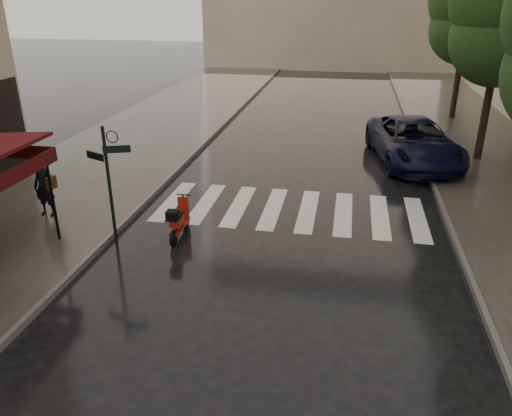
% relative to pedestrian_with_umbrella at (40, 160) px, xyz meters
% --- Properties ---
extents(ground, '(120.00, 120.00, 0.00)m').
position_rel_pedestrian_with_umbrella_xyz_m(ground, '(3.77, -4.10, -1.77)').
color(ground, black).
rests_on(ground, ground).
extents(sidewalk_near, '(6.00, 60.00, 0.12)m').
position_rel_pedestrian_with_umbrella_xyz_m(sidewalk_near, '(-0.73, 7.90, -1.71)').
color(sidewalk_near, '#38332D').
rests_on(sidewalk_near, ground).
extents(sidewalk_far, '(5.50, 60.00, 0.12)m').
position_rel_pedestrian_with_umbrella_xyz_m(sidewalk_far, '(14.02, 7.90, -1.71)').
color(sidewalk_far, '#38332D').
rests_on(sidewalk_far, ground).
extents(curb_near, '(0.12, 60.00, 0.16)m').
position_rel_pedestrian_with_umbrella_xyz_m(curb_near, '(2.32, 7.90, -1.70)').
color(curb_near, '#595651').
rests_on(curb_near, ground).
extents(curb_far, '(0.12, 60.00, 0.16)m').
position_rel_pedestrian_with_umbrella_xyz_m(curb_far, '(11.22, 7.90, -1.70)').
color(curb_far, '#595651').
rests_on(curb_far, ground).
extents(crosswalk, '(7.85, 3.20, 0.01)m').
position_rel_pedestrian_with_umbrella_xyz_m(crosswalk, '(6.74, 1.90, -1.76)').
color(crosswalk, silver).
rests_on(crosswalk, ground).
extents(signpost, '(1.17, 0.29, 3.10)m').
position_rel_pedestrian_with_umbrella_xyz_m(signpost, '(2.57, -1.10, 0.06)').
color(signpost, black).
rests_on(signpost, ground).
extents(tree_mid, '(3.80, 3.80, 8.34)m').
position_rel_pedestrian_with_umbrella_xyz_m(tree_mid, '(13.27, 7.90, 3.82)').
color(tree_mid, black).
rests_on(tree_mid, sidewalk_far).
extents(tree_far, '(3.80, 3.80, 8.16)m').
position_rel_pedestrian_with_umbrella_xyz_m(tree_far, '(13.47, 14.90, 3.69)').
color(tree_far, black).
rests_on(tree_far, sidewalk_far).
extents(pedestrian_with_umbrella, '(1.09, 1.11, 2.48)m').
position_rel_pedestrian_with_umbrella_xyz_m(pedestrian_with_umbrella, '(0.00, 0.00, 0.00)').
color(pedestrian_with_umbrella, black).
rests_on(pedestrian_with_umbrella, sidewalk_near).
extents(scooter, '(0.41, 1.53, 1.00)m').
position_rel_pedestrian_with_umbrella_xyz_m(scooter, '(4.06, -0.45, -1.30)').
color(scooter, black).
rests_on(scooter, ground).
extents(parked_car, '(3.64, 6.19, 1.62)m').
position_rel_pedestrian_with_umbrella_xyz_m(parked_car, '(10.77, 7.34, -0.96)').
color(parked_car, black).
rests_on(parked_car, ground).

